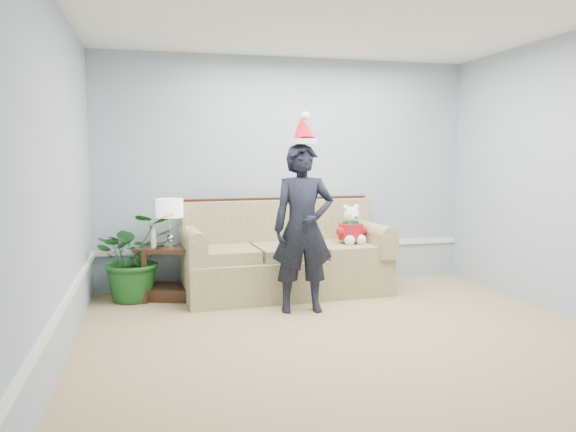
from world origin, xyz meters
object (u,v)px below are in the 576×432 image
(side_table, at_px, (167,278))
(teddy_bear, at_px, (351,229))
(houseplant, at_px, (134,256))
(sofa, at_px, (284,260))
(table_lamp, at_px, (170,210))
(man, at_px, (303,228))

(side_table, distance_m, teddy_bear, 2.11)
(houseplant, bearing_deg, sofa, -1.50)
(table_lamp, bearing_deg, man, -33.09)
(side_table, height_order, teddy_bear, teddy_bear)
(side_table, xyz_separation_m, man, (1.30, -0.85, 0.61))
(houseplant, height_order, man, man)
(sofa, xyz_separation_m, table_lamp, (-1.26, 0.02, 0.59))
(teddy_bear, bearing_deg, sofa, 163.64)
(sofa, bearing_deg, side_table, 174.65)
(sofa, height_order, table_lamp, table_lamp)
(sofa, distance_m, houseplant, 1.64)
(sofa, height_order, teddy_bear, sofa)
(side_table, height_order, houseplant, houseplant)
(man, relative_size, teddy_bear, 3.70)
(man, bearing_deg, sofa, 95.23)
(houseplant, relative_size, teddy_bear, 2.12)
(sofa, distance_m, man, 0.92)
(teddy_bear, bearing_deg, houseplant, 169.41)
(table_lamp, bearing_deg, teddy_bear, -4.35)
(side_table, relative_size, man, 0.43)
(man, distance_m, teddy_bear, 1.01)
(sofa, xyz_separation_m, side_table, (-1.29, 0.05, -0.15))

